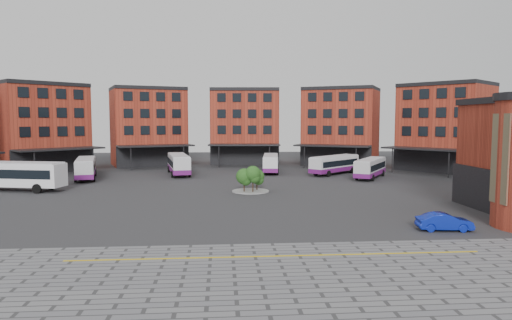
{
  "coord_description": "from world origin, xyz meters",
  "views": [
    {
      "loc": [
        -1.45,
        -41.63,
        8.48
      ],
      "look_at": [
        2.45,
        9.48,
        4.0
      ],
      "focal_mm": 32.0,
      "sensor_mm": 36.0,
      "label": 1
    }
  ],
  "objects": [
    {
      "name": "bus_c",
      "position": [
        -8.11,
        29.79,
        1.71
      ],
      "size": [
        4.6,
        11.46,
        3.15
      ],
      "rotation": [
        0.0,
        0.0,
        0.19
      ],
      "color": "silver",
      "rests_on": "ground"
    },
    {
      "name": "yellow_line",
      "position": [
        2.0,
        -14.0,
        0.03
      ],
      "size": [
        26.0,
        0.15,
        0.02
      ],
      "primitive_type": "cube",
      "color": "gold",
      "rests_on": "paving_zone"
    },
    {
      "name": "paving_zone",
      "position": [
        2.0,
        -22.0,
        0.01
      ],
      "size": [
        50.0,
        22.0,
        0.02
      ],
      "primitive_type": "cube",
      "color": "slate",
      "rests_on": "ground"
    },
    {
      "name": "bus_f",
      "position": [
        20.35,
        23.34,
        1.55
      ],
      "size": [
        7.35,
        9.83,
        2.85
      ],
      "rotation": [
        0.0,
        0.0,
        -0.56
      ],
      "color": "silver",
      "rests_on": "ground"
    },
    {
      "name": "bus_e",
      "position": [
        16.29,
        28.47,
        1.59
      ],
      "size": [
        9.33,
        8.74,
        2.93
      ],
      "rotation": [
        0.0,
        0.0,
        -0.84
      ],
      "color": "silver",
      "rests_on": "ground"
    },
    {
      "name": "main_building",
      "position": [
        -4.77,
        38.25,
        7.23
      ],
      "size": [
        94.14,
        42.48,
        14.6
      ],
      "color": "#9C3422",
      "rests_on": "ground"
    },
    {
      "name": "bus_d",
      "position": [
        6.56,
        31.86,
        1.54
      ],
      "size": [
        3.52,
        10.31,
        2.85
      ],
      "rotation": [
        0.0,
        0.0,
        -0.12
      ],
      "color": "white",
      "rests_on": "ground"
    },
    {
      "name": "tree_island",
      "position": [
        2.07,
        11.64,
        1.71
      ],
      "size": [
        4.4,
        4.4,
        3.19
      ],
      "color": "gray",
      "rests_on": "ground"
    },
    {
      "name": "bus_a",
      "position": [
        -26.35,
        14.78,
        2.07
      ],
      "size": [
        12.64,
        5.53,
        3.49
      ],
      "rotation": [
        0.0,
        0.0,
        1.34
      ],
      "color": "white",
      "rests_on": "ground"
    },
    {
      "name": "blue_car",
      "position": [
        15.66,
        -8.3,
        0.68
      ],
      "size": [
        4.26,
        1.87,
        1.36
      ],
      "primitive_type": "imported",
      "rotation": [
        0.0,
        0.0,
        1.46
      ],
      "color": "#0C1E9E",
      "rests_on": "ground"
    },
    {
      "name": "ground",
      "position": [
        0.0,
        0.0,
        0.0
      ],
      "size": [
        160.0,
        160.0,
        0.0
      ],
      "primitive_type": "plane",
      "color": "#28282B",
      "rests_on": "ground"
    },
    {
      "name": "bus_b",
      "position": [
        -21.0,
        25.45,
        1.63
      ],
      "size": [
        4.89,
        10.95,
        3.0
      ],
      "rotation": [
        0.0,
        0.0,
        0.24
      ],
      "color": "silver",
      "rests_on": "ground"
    }
  ]
}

